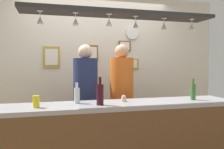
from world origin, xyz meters
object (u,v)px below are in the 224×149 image
object	(u,v)px
picture_frame_caricature	(52,57)
picture_frame_lower_pair	(131,64)
person_left_navy_shirt	(86,93)
picture_frame_crest	(93,53)
bottle_wine_dark_red	(100,94)
bottle_beer_green_import	(193,91)
person_right_orange_shirt	(122,91)
wall_clock	(132,33)
bottle_soda_clear	(77,95)
picture_frame_upper_small	(125,46)
cupcake	(124,99)
drink_can	(36,102)

from	to	relation	value
picture_frame_caricature	picture_frame_lower_pair	bearing A→B (deg)	0.00
person_left_navy_shirt	picture_frame_crest	distance (m)	0.91
bottle_wine_dark_red	bottle_beer_green_import	bearing A→B (deg)	3.29
person_right_orange_shirt	bottle_wine_dark_red	bearing A→B (deg)	-121.03
picture_frame_crest	bottle_wine_dark_red	bearing A→B (deg)	-97.60
picture_frame_lower_pair	wall_clock	world-z (taller)	wall_clock
bottle_soda_clear	picture_frame_caricature	bearing A→B (deg)	100.59
person_right_orange_shirt	wall_clock	bearing A→B (deg)	58.79
picture_frame_upper_small	wall_clock	distance (m)	0.27
person_left_navy_shirt	cupcake	distance (m)	0.77
bottle_beer_green_import	person_left_navy_shirt	bearing A→B (deg)	147.17
bottle_soda_clear	wall_clock	world-z (taller)	wall_clock
drink_can	cupcake	size ratio (longest dim) A/B	1.56
wall_clock	bottle_soda_clear	bearing A→B (deg)	-130.56
bottle_wine_dark_red	wall_clock	size ratio (longest dim) A/B	1.36
picture_frame_upper_small	picture_frame_crest	bearing A→B (deg)	180.00
cupcake	wall_clock	world-z (taller)	wall_clock
person_right_orange_shirt	drink_can	bearing A→B (deg)	-144.60
person_right_orange_shirt	drink_can	size ratio (longest dim) A/B	14.01
bottle_soda_clear	wall_clock	bearing A→B (deg)	49.44
bottle_beer_green_import	bottle_soda_clear	size ratio (longest dim) A/B	1.13
bottle_wine_dark_red	picture_frame_caricature	distance (m)	1.62
person_left_navy_shirt	picture_frame_upper_small	xyz separation A→B (m)	(0.79, 0.66, 0.71)
picture_frame_crest	wall_clock	xyz separation A→B (m)	(0.70, -0.01, 0.36)
picture_frame_upper_small	picture_frame_caricature	size ratio (longest dim) A/B	0.65
picture_frame_upper_small	bottle_beer_green_import	bearing A→B (deg)	-74.12
person_left_navy_shirt	picture_frame_caricature	bearing A→B (deg)	124.04
drink_can	picture_frame_upper_small	distance (m)	2.15
bottle_wine_dark_red	picture_frame_lower_pair	world-z (taller)	picture_frame_lower_pair
bottle_soda_clear	picture_frame_crest	distance (m)	1.48
person_right_orange_shirt	wall_clock	xyz separation A→B (m)	(0.39, 0.65, 0.93)
bottle_beer_green_import	picture_frame_crest	distance (m)	1.80
bottle_beer_green_import	picture_frame_upper_small	world-z (taller)	picture_frame_upper_small
drink_can	picture_frame_lower_pair	size ratio (longest dim) A/B	0.41
picture_frame_caricature	bottle_soda_clear	bearing A→B (deg)	-79.41
cupcake	wall_clock	distance (m)	1.74
picture_frame_crest	wall_clock	size ratio (longest dim) A/B	1.18
person_left_navy_shirt	picture_frame_upper_small	size ratio (longest dim) A/B	7.71
bottle_beer_green_import	picture_frame_upper_small	size ratio (longest dim) A/B	1.18
picture_frame_lower_pair	person_right_orange_shirt	bearing A→B (deg)	-119.40
picture_frame_upper_small	picture_frame_lower_pair	xyz separation A→B (m)	(0.11, 0.00, -0.31)
bottle_beer_green_import	bottle_soda_clear	world-z (taller)	bottle_beer_green_import
picture_frame_crest	picture_frame_caricature	bearing A→B (deg)	180.00
bottle_beer_green_import	picture_frame_caricature	bearing A→B (deg)	138.92
bottle_beer_green_import	picture_frame_caricature	world-z (taller)	picture_frame_caricature
person_right_orange_shirt	picture_frame_upper_small	distance (m)	1.00
picture_frame_caricature	picture_frame_lower_pair	world-z (taller)	picture_frame_caricature
picture_frame_caricature	person_right_orange_shirt	bearing A→B (deg)	-34.06
picture_frame_upper_small	cupcake	bearing A→B (deg)	-108.52
cupcake	picture_frame_crest	bearing A→B (deg)	94.78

